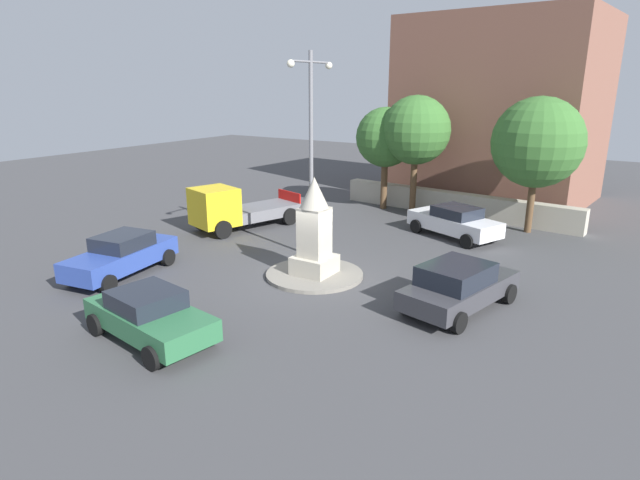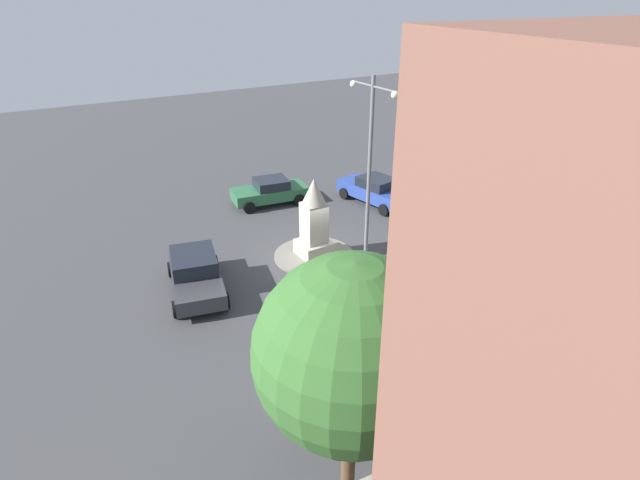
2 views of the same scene
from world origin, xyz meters
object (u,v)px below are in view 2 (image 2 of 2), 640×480
(car_dark_grey_parked_right, at_px, (195,273))
(tree_near_wall, at_px, (352,352))
(tree_mid_cluster, at_px, (617,276))
(streetlamp, at_px, (370,160))
(truck_yellow_waiting, at_px, (481,230))
(monument, at_px, (314,222))
(car_white_near_island, at_px, (370,362))
(car_blue_parked_left, at_px, (375,190))
(car_green_approaching, at_px, (270,191))
(tree_far_corner, at_px, (572,275))

(car_dark_grey_parked_right, distance_m, tree_near_wall, 11.07)
(tree_mid_cluster, bearing_deg, car_dark_grey_parked_right, 35.78)
(streetlamp, xyz_separation_m, truck_yellow_waiting, (-1.36, -5.36, -3.76))
(monument, relative_size, car_dark_grey_parked_right, 0.77)
(car_white_near_island, xyz_separation_m, truck_yellow_waiting, (4.43, -9.33, 0.26))
(streetlamp, relative_size, car_blue_parked_left, 1.73)
(car_green_approaching, distance_m, tree_mid_cluster, 18.22)
(streetlamp, distance_m, car_white_near_island, 8.09)
(car_blue_parked_left, xyz_separation_m, tree_far_corner, (-14.77, 5.09, 3.65))
(streetlamp, bearing_deg, truck_yellow_waiting, -104.27)
(car_white_near_island, relative_size, tree_near_wall, 0.74)
(monument, relative_size, car_green_approaching, 0.83)
(streetlamp, relative_size, truck_yellow_waiting, 1.42)
(car_white_near_island, bearing_deg, truck_yellow_waiting, -64.60)
(car_blue_parked_left, xyz_separation_m, car_green_approaching, (2.91, 4.98, -0.04))
(streetlamp, bearing_deg, monument, 36.24)
(car_white_near_island, distance_m, tree_far_corner, 6.09)
(car_white_near_island, height_order, truck_yellow_waiting, truck_yellow_waiting)
(car_white_near_island, relative_size, truck_yellow_waiting, 0.83)
(monument, relative_size, truck_yellow_waiting, 0.63)
(car_blue_parked_left, bearing_deg, tree_mid_cluster, 167.65)
(monument, bearing_deg, car_green_approaching, -9.02)
(truck_yellow_waiting, bearing_deg, tree_mid_cluster, 153.31)
(car_dark_grey_parked_right, bearing_deg, truck_yellow_waiting, -105.21)
(car_green_approaching, relative_size, tree_mid_cluster, 0.76)
(car_blue_parked_left, relative_size, car_green_approaching, 1.08)
(car_dark_grey_parked_right, bearing_deg, car_green_approaching, -44.24)
(streetlamp, distance_m, tree_mid_cluster, 9.47)
(car_dark_grey_parked_right, height_order, car_white_near_island, car_dark_grey_parked_right)
(monument, height_order, tree_near_wall, tree_near_wall)
(tree_mid_cluster, xyz_separation_m, tree_far_corner, (0.17, 1.82, 0.48))
(car_green_approaching, bearing_deg, monument, 170.98)
(car_dark_grey_parked_right, bearing_deg, tree_near_wall, -179.21)
(car_dark_grey_parked_right, xyz_separation_m, truck_yellow_waiting, (-3.30, -12.13, 0.23))
(monument, relative_size, tree_mid_cluster, 0.63)
(truck_yellow_waiting, bearing_deg, tree_far_corner, 143.25)
(truck_yellow_waiting, xyz_separation_m, tree_far_corner, (-7.80, 5.83, 3.41))
(truck_yellow_waiting, distance_m, tree_mid_cluster, 9.39)
(truck_yellow_waiting, relative_size, tree_mid_cluster, 1.01)
(car_green_approaching, bearing_deg, streetlamp, -177.58)
(car_dark_grey_parked_right, relative_size, tree_far_corner, 0.74)
(car_blue_parked_left, bearing_deg, car_dark_grey_parked_right, 107.85)
(tree_mid_cluster, bearing_deg, car_white_near_island, 56.33)
(monument, xyz_separation_m, truck_yellow_waiting, (-3.28, -6.77, -0.72))
(monument, bearing_deg, tree_far_corner, -175.16)
(car_dark_grey_parked_right, xyz_separation_m, tree_far_corner, (-11.10, -6.30, 3.64))
(streetlamp, height_order, truck_yellow_waiting, streetlamp)
(car_white_near_island, bearing_deg, car_dark_grey_parked_right, 19.92)
(monument, height_order, truck_yellow_waiting, monument)
(monument, bearing_deg, car_dark_grey_parked_right, 89.85)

